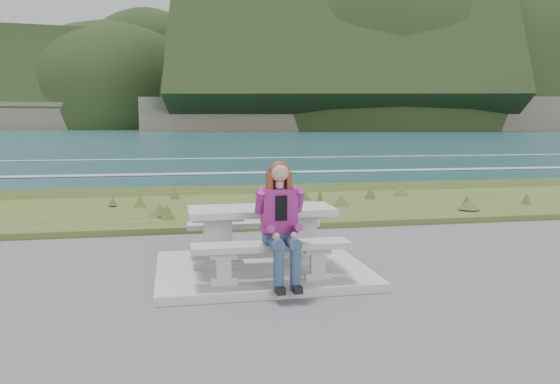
{
  "coord_description": "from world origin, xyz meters",
  "views": [
    {
      "loc": [
        -1.07,
        -6.63,
        1.87
      ],
      "look_at": [
        0.47,
        1.2,
        0.88
      ],
      "focal_mm": 35.0,
      "sensor_mm": 36.0,
      "label": 1
    }
  ],
  "objects": [
    {
      "name": "headland_range",
      "position": [
        190.24,
        398.21,
        9.95
      ],
      "size": [
        729.83,
        363.95,
        217.92
      ],
      "color": "#655A4B",
      "rests_on": "ground"
    },
    {
      "name": "picnic_table",
      "position": [
        0.0,
        0.0,
        0.68
      ],
      "size": [
        1.8,
        0.75,
        0.75
      ],
      "color": "#A5A6A1",
      "rests_on": "concrete_slab"
    },
    {
      "name": "bench_landward",
      "position": [
        0.0,
        -0.7,
        0.45
      ],
      "size": [
        1.8,
        0.35,
        0.45
      ],
      "color": "#A5A6A1",
      "rests_on": "concrete_slab"
    },
    {
      "name": "bench_seaward",
      "position": [
        0.0,
        0.7,
        0.45
      ],
      "size": [
        1.8,
        0.35,
        0.45
      ],
      "color": "#A5A6A1",
      "rests_on": "concrete_slab"
    },
    {
      "name": "grass_verge",
      "position": [
        0.0,
        5.0,
        0.0
      ],
      "size": [
        160.0,
        4.5,
        0.22
      ],
      "primitive_type": "cube",
      "color": "#2C481B",
      "rests_on": "ground"
    },
    {
      "name": "shore_drop",
      "position": [
        0.0,
        7.9,
        0.0
      ],
      "size": [
        160.0,
        0.8,
        2.2
      ],
      "primitive_type": "cube",
      "color": "#655A4B",
      "rests_on": "ground"
    },
    {
      "name": "ocean",
      "position": [
        0.0,
        25.09,
        -1.74
      ],
      "size": [
        1600.0,
        1600.0,
        0.09
      ],
      "color": "#1E4956",
      "rests_on": "ground"
    },
    {
      "name": "concrete_slab",
      "position": [
        0.0,
        0.0,
        0.05
      ],
      "size": [
        2.6,
        2.1,
        0.1
      ],
      "primitive_type": "cube",
      "color": "#A5A6A1",
      "rests_on": "ground"
    },
    {
      "name": "seated_woman",
      "position": [
        0.1,
        -0.83,
        0.61
      ],
      "size": [
        0.4,
        0.68,
        1.37
      ],
      "rotation": [
        0.0,
        0.0,
        0.03
      ],
      "color": "navy",
      "rests_on": "concrete_slab"
    }
  ]
}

